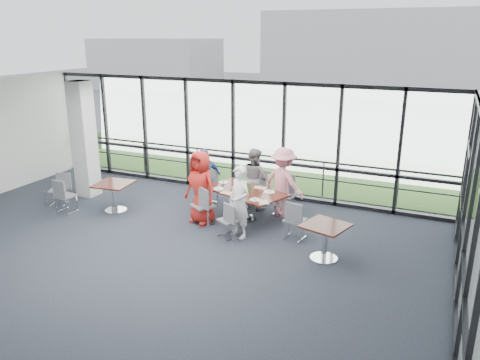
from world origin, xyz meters
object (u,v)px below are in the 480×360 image
at_px(chair_main_fl, 260,188).
at_px(chair_spare_la, 65,196).
at_px(main_table, 245,195).
at_px(chair_main_nr, 229,220).
at_px(chair_main_end, 206,187).
at_px(diner_far_left, 254,178).
at_px(side_table_right, 325,230).
at_px(diner_near_right, 239,202).
at_px(chair_spare_r, 295,220).
at_px(side_table_left, 114,188).
at_px(chair_main_nl, 203,206).
at_px(diner_end, 205,177).
at_px(chair_spare_lb, 58,190).
at_px(structural_column, 84,140).
at_px(diner_far_right, 283,182).
at_px(diner_near_left, 201,187).
at_px(chair_main_fr, 285,196).

bearing_deg(chair_main_fl, chair_spare_la, 47.78).
bearing_deg(main_table, chair_main_nr, -63.07).
bearing_deg(chair_main_fl, chair_main_end, 40.34).
distance_m(diner_far_left, chair_spare_la, 4.85).
bearing_deg(chair_main_nr, side_table_right, 24.87).
bearing_deg(chair_main_nr, main_table, 124.27).
bearing_deg(chair_main_nr, diner_near_right, 70.60).
height_order(diner_far_left, chair_spare_r, diner_far_left).
distance_m(chair_main_nr, chair_spare_r, 1.47).
xyz_separation_m(side_table_left, chair_main_nl, (2.51, 0.14, -0.16)).
height_order(side_table_left, chair_main_fl, chair_main_fl).
bearing_deg(main_table, diner_end, -177.48).
xyz_separation_m(chair_main_nl, chair_spare_lb, (-4.18, -0.39, -0.06)).
height_order(structural_column, main_table, structural_column).
relative_size(diner_far_left, chair_spare_la, 1.81).
bearing_deg(chair_main_nl, diner_end, 148.32).
distance_m(diner_near_right, chair_spare_r, 1.30).
bearing_deg(main_table, diner_far_right, 59.83).
relative_size(diner_near_left, chair_main_nr, 2.13).
distance_m(diner_end, chair_spare_r, 3.01).
xyz_separation_m(chair_main_end, chair_spare_r, (2.87, -1.16, -0.04)).
bearing_deg(diner_end, main_table, 101.39).
bearing_deg(diner_near_right, chair_main_nr, -113.24).
xyz_separation_m(main_table, diner_near_right, (0.29, -0.99, 0.19)).
bearing_deg(chair_main_nl, main_table, 75.18).
relative_size(diner_near_left, chair_spare_r, 2.02).
distance_m(diner_near_left, chair_main_nr, 1.25).
bearing_deg(chair_main_nr, chair_main_fr, 99.61).
relative_size(side_table_right, chair_main_fl, 1.16).
bearing_deg(side_table_right, chair_main_nl, 169.10).
height_order(structural_column, chair_spare_lb, structural_column).
bearing_deg(chair_main_nr, chair_spare_r, 51.41).
bearing_deg(chair_spare_r, side_table_right, -31.66).
bearing_deg(diner_near_left, chair_main_fr, 53.14).
bearing_deg(chair_main_nr, chair_spare_la, -147.53).
height_order(chair_spare_la, chair_spare_r, chair_spare_la).
height_order(chair_main_nl, chair_main_fr, chair_main_fr).
relative_size(diner_end, chair_main_fl, 1.78).
bearing_deg(side_table_left, diner_end, 33.72).
distance_m(chair_main_nr, chair_spare_la, 4.49).
relative_size(side_table_left, chair_main_fr, 0.99).
xyz_separation_m(diner_near_left, chair_spare_la, (-3.47, -0.85, -0.45)).
relative_size(diner_far_left, chair_spare_lb, 1.92).
height_order(diner_far_left, chair_main_nr, diner_far_left).
relative_size(diner_end, chair_spare_lb, 1.88).
xyz_separation_m(main_table, chair_main_fl, (-0.07, 1.16, -0.19)).
xyz_separation_m(chair_main_nr, chair_spare_r, (1.36, 0.57, 0.02)).
bearing_deg(chair_main_fr, chair_main_nl, 49.82).
height_order(chair_main_fl, chair_main_fr, chair_main_fr).
height_order(diner_near_left, chair_spare_la, diner_near_left).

